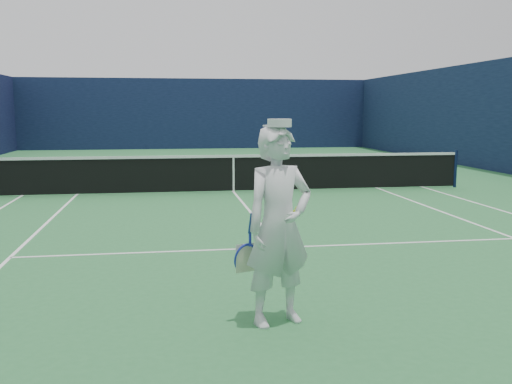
% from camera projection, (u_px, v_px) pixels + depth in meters
% --- Properties ---
extents(ground, '(80.00, 80.00, 0.00)m').
position_uv_depth(ground, '(234.00, 192.00, 15.40)').
color(ground, '#296D38').
rests_on(ground, ground).
extents(court_markings, '(11.03, 23.83, 0.01)m').
position_uv_depth(court_markings, '(234.00, 192.00, 15.40)').
color(court_markings, white).
rests_on(court_markings, ground).
extents(windscreen_fence, '(20.12, 36.12, 4.00)m').
position_uv_depth(windscreen_fence, '(233.00, 118.00, 15.12)').
color(windscreen_fence, '#0F1838').
rests_on(windscreen_fence, ground).
extents(tennis_net, '(12.88, 0.09, 1.07)m').
position_uv_depth(tennis_net, '(234.00, 172.00, 15.32)').
color(tennis_net, '#141E4C').
rests_on(tennis_net, ground).
extents(tennis_player, '(0.92, 0.71, 2.10)m').
position_uv_depth(tennis_player, '(279.00, 226.00, 5.77)').
color(tennis_player, white).
rests_on(tennis_player, ground).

